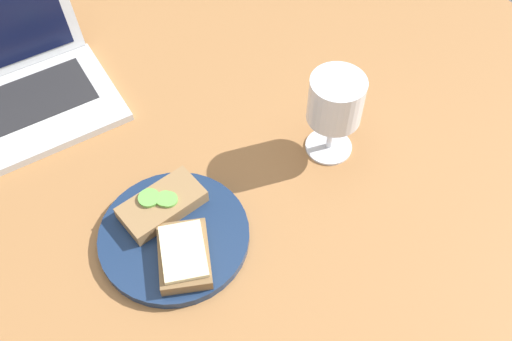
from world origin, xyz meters
TOP-DOWN VIEW (x-y plane):
  - wooden_table at (0.00, 0.00)cm, footprint 140.00×140.00cm
  - plate at (-11.12, -5.54)cm, footprint 21.34×21.34cm
  - sandwich_with_cucumber at (-10.63, -1.08)cm, footprint 12.79×7.98cm
  - sandwich_with_cheese at (-11.63, -10.00)cm, footprint 10.13×11.86cm
  - wine_glass at (17.32, -3.33)cm, footprint 8.21×8.21cm

SIDE VIEW (x-z plane):
  - wooden_table at x=0.00cm, z-range 0.00..3.00cm
  - plate at x=-11.12cm, z-range 3.00..4.46cm
  - sandwich_with_cucumber at x=-10.63cm, z-range 4.30..6.96cm
  - sandwich_with_cheese at x=-11.63cm, z-range 4.38..6.96cm
  - wine_glass at x=17.32cm, z-range 6.00..20.64cm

